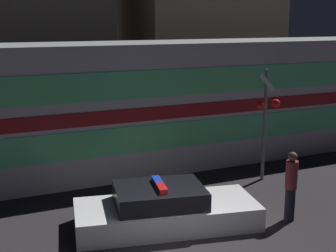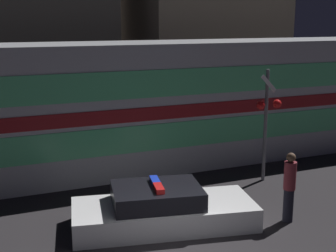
{
  "view_description": "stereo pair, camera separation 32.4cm",
  "coord_description": "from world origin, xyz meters",
  "px_view_note": "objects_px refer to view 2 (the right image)",
  "views": [
    {
      "loc": [
        -4.08,
        -7.67,
        5.09
      ],
      "look_at": [
        1.61,
        4.89,
        1.96
      ],
      "focal_mm": 50.0,
      "sensor_mm": 36.0,
      "label": 1
    },
    {
      "loc": [
        -3.78,
        -7.8,
        5.09
      ],
      "look_at": [
        1.61,
        4.89,
        1.96
      ],
      "focal_mm": 50.0,
      "sensor_mm": 36.0,
      "label": 2
    }
  ],
  "objects_px": {
    "train": "(171,103)",
    "crossing_signal_near": "(267,114)",
    "police_car": "(162,210)",
    "pedestrian": "(289,187)"
  },
  "relations": [
    {
      "from": "train",
      "to": "crossing_signal_near",
      "type": "relative_size",
      "value": 6.07
    },
    {
      "from": "police_car",
      "to": "pedestrian",
      "type": "relative_size",
      "value": 2.62
    },
    {
      "from": "crossing_signal_near",
      "to": "train",
      "type": "bearing_deg",
      "value": 121.35
    },
    {
      "from": "train",
      "to": "pedestrian",
      "type": "relative_size",
      "value": 11.89
    },
    {
      "from": "pedestrian",
      "to": "crossing_signal_near",
      "type": "distance_m",
      "value": 3.37
    },
    {
      "from": "train",
      "to": "police_car",
      "type": "relative_size",
      "value": 4.53
    },
    {
      "from": "police_car",
      "to": "pedestrian",
      "type": "bearing_deg",
      "value": -6.73
    },
    {
      "from": "police_car",
      "to": "train",
      "type": "bearing_deg",
      "value": 75.91
    },
    {
      "from": "train",
      "to": "pedestrian",
      "type": "height_order",
      "value": "train"
    },
    {
      "from": "police_car",
      "to": "crossing_signal_near",
      "type": "relative_size",
      "value": 1.34
    }
  ]
}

